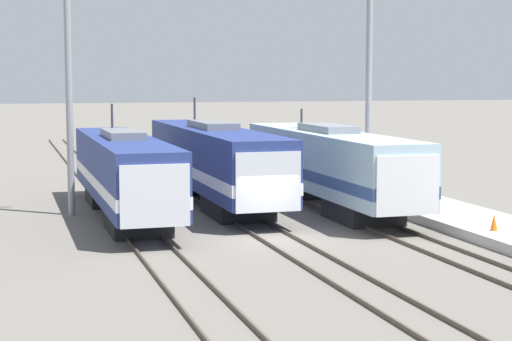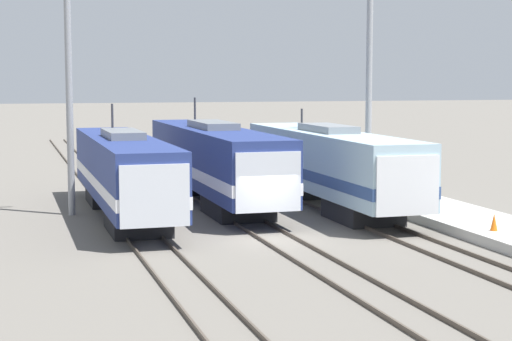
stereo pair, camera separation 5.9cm
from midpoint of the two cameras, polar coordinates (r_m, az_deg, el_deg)
The scene contains 11 objects.
ground_plane at distance 35.05m, azimuth 1.26°, elevation -4.57°, with size 400.00×400.00×0.00m, color #666059.
rail_pair_far_left at distance 33.84m, azimuth -7.14°, elevation -4.88°, with size 1.51×120.00×0.15m.
rail_pair_center at distance 35.03m, azimuth 1.26°, elevation -4.45°, with size 1.51×120.00×0.15m.
rail_pair_far_right at distance 36.92m, azimuth 8.94°, elevation -3.98°, with size 1.51×120.00×0.15m.
locomotive_far_left at distance 40.38m, azimuth -8.81°, elevation -0.18°, with size 2.92×17.60×5.24m.
locomotive_center at distance 44.58m, azimuth -2.79°, elevation 0.58°, with size 3.13×19.72×5.45m.
locomotive_far_right at distance 42.92m, azimuth 5.02°, elevation 0.30°, with size 3.07×18.02×4.88m.
catenary_tower_left at distance 41.52m, azimuth -12.42°, elevation 6.18°, with size 2.66×0.33×12.83m.
catenary_tower_right at distance 45.32m, azimuth 7.49°, elevation 6.25°, with size 2.66×0.33×12.83m.
platform at distance 38.79m, azimuth 14.36°, elevation -3.39°, with size 4.00×120.00×0.43m.
traffic_cone at distance 35.66m, azimuth 15.54°, elevation -3.33°, with size 0.30×0.30×0.69m.
Camera 1 is at (-10.56, -32.78, 6.51)m, focal length 60.00 mm.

